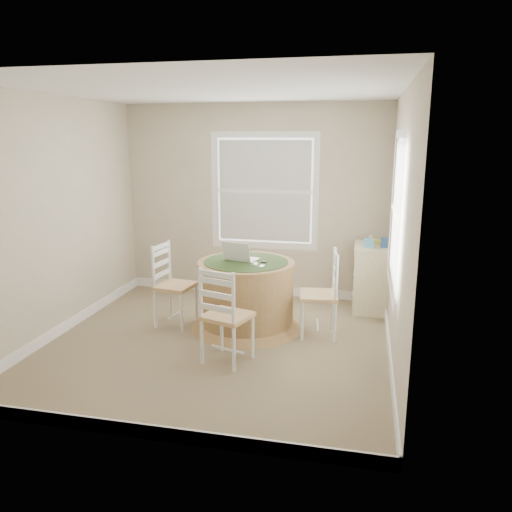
% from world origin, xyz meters
% --- Properties ---
extents(room, '(3.64, 3.64, 2.64)m').
position_xyz_m(room, '(0.17, 0.16, 1.30)').
color(room, '#927E5C').
rests_on(room, ground).
extents(round_table, '(1.28, 1.28, 0.79)m').
position_xyz_m(round_table, '(0.19, 0.52, 0.43)').
color(round_table, '#A37B49').
rests_on(round_table, ground).
extents(chair_left, '(0.45, 0.47, 0.95)m').
position_xyz_m(chair_left, '(-0.64, 0.44, 0.47)').
color(chair_left, white).
rests_on(chair_left, ground).
extents(chair_near, '(0.52, 0.51, 0.95)m').
position_xyz_m(chair_near, '(0.23, -0.40, 0.47)').
color(chair_near, white).
rests_on(chair_near, ground).
extents(chair_right, '(0.45, 0.47, 0.95)m').
position_xyz_m(chair_right, '(1.03, 0.45, 0.47)').
color(chair_right, white).
rests_on(chair_right, ground).
extents(laptop, '(0.41, 0.38, 0.24)m').
position_xyz_m(laptop, '(0.12, 0.57, 0.82)').
color(laptop, white).
rests_on(laptop, round_table).
extents(mouse, '(0.07, 0.11, 0.03)m').
position_xyz_m(mouse, '(0.33, 0.39, 0.80)').
color(mouse, white).
rests_on(mouse, round_table).
extents(phone, '(0.05, 0.09, 0.02)m').
position_xyz_m(phone, '(0.41, 0.35, 0.79)').
color(phone, '#B7BABF').
rests_on(phone, round_table).
extents(keys, '(0.06, 0.06, 0.02)m').
position_xyz_m(keys, '(0.41, 0.50, 0.79)').
color(keys, black).
rests_on(keys, round_table).
extents(corner_chest, '(0.50, 0.64, 0.85)m').
position_xyz_m(corner_chest, '(1.60, 1.45, 0.42)').
color(corner_chest, '#F3EFB6').
rests_on(corner_chest, ground).
extents(tissue_box, '(0.12, 0.12, 0.10)m').
position_xyz_m(tissue_box, '(1.54, 1.33, 0.90)').
color(tissue_box, '#55A5C3').
rests_on(tissue_box, corner_chest).
extents(box_yellow, '(0.15, 0.10, 0.06)m').
position_xyz_m(box_yellow, '(1.64, 1.53, 0.88)').
color(box_yellow, '#DDCC4E').
rests_on(box_yellow, corner_chest).
extents(box_blue, '(0.08, 0.08, 0.12)m').
position_xyz_m(box_blue, '(1.74, 1.34, 0.91)').
color(box_blue, '#305491').
rests_on(box_blue, corner_chest).
extents(cup_cream, '(0.07, 0.07, 0.09)m').
position_xyz_m(cup_cream, '(1.58, 1.62, 0.89)').
color(cup_cream, beige).
rests_on(cup_cream, corner_chest).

